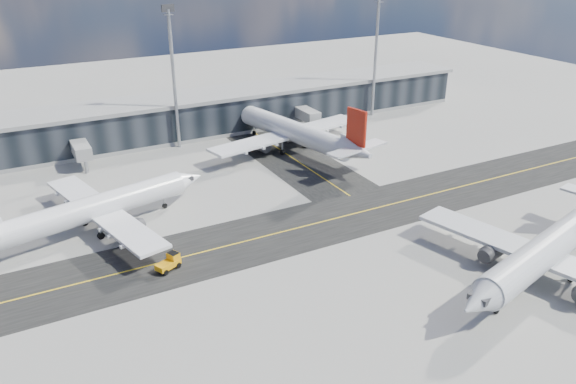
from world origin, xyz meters
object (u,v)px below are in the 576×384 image
at_px(airliner_redtail, 293,131).
at_px(baggage_tug, 170,262).
at_px(airliner_near, 552,246).
at_px(service_van, 284,136).
at_px(airliner_af, 92,209).

relative_size(airliner_redtail, baggage_tug, 11.47).
bearing_deg(airliner_near, airliner_redtail, -7.38).
distance_m(airliner_near, service_van, 64.40).
relative_size(baggage_tug, service_van, 0.66).
relative_size(airliner_near, baggage_tug, 10.94).
xyz_separation_m(airliner_near, service_van, (-5.63, 64.07, -3.26)).
relative_size(airliner_redtail, service_van, 7.54).
relative_size(airliner_af, baggage_tug, 10.11).
relative_size(airliner_af, airliner_redtail, 0.88).
distance_m(airliner_af, airliner_near, 64.33).
bearing_deg(airliner_af, airliner_redtail, 97.73).
relative_size(airliner_redtail, airliner_near, 1.05).
xyz_separation_m(airliner_redtail, service_van, (1.53, 7.15, -3.43)).
xyz_separation_m(airliner_af, airliner_redtail, (43.22, 16.92, 0.49)).
distance_m(airliner_redtail, baggage_tug, 48.91).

